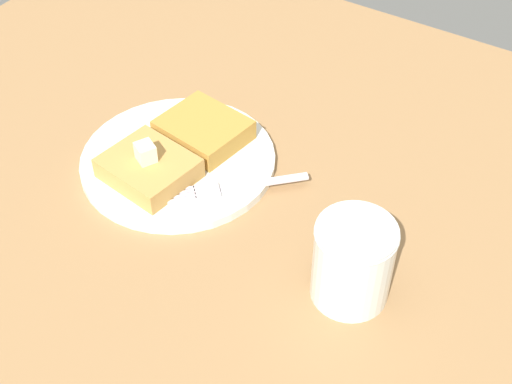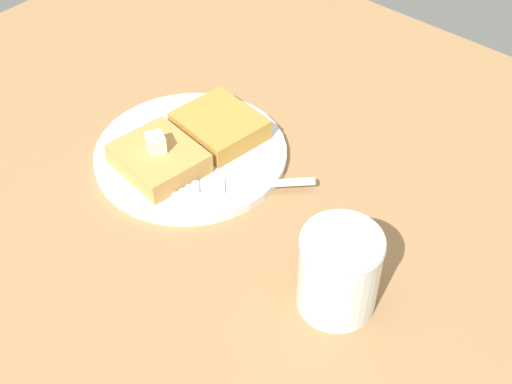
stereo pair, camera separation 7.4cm
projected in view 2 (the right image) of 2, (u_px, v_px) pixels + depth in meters
The scene contains 7 objects.
table_surface at pixel (187, 185), 82.40cm from camera, with size 95.25×95.25×2.02cm, color #9A7247.
plate at pixel (191, 153), 84.00cm from camera, with size 22.69×22.69×1.09cm.
toast_slice_left at pixel (159, 159), 80.66cm from camera, with size 8.19×9.48×2.55cm, color #C28E47.
toast_slice_middle at pixel (219, 126), 84.89cm from camera, with size 8.19×9.48×2.55cm, color #BA8636.
butter_pat_primary at pixel (156, 143), 79.04cm from camera, with size 2.11×1.90×2.11cm, color #F7EDCB.
fork at pixel (234, 185), 79.08cm from camera, with size 12.36×12.30×0.36cm.
syrup_jar at pixel (339, 275), 66.37cm from camera, with size 7.83×7.83×8.90cm.
Camera 2 is at (-40.04, -45.08, 57.75)cm, focal length 50.00 mm.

